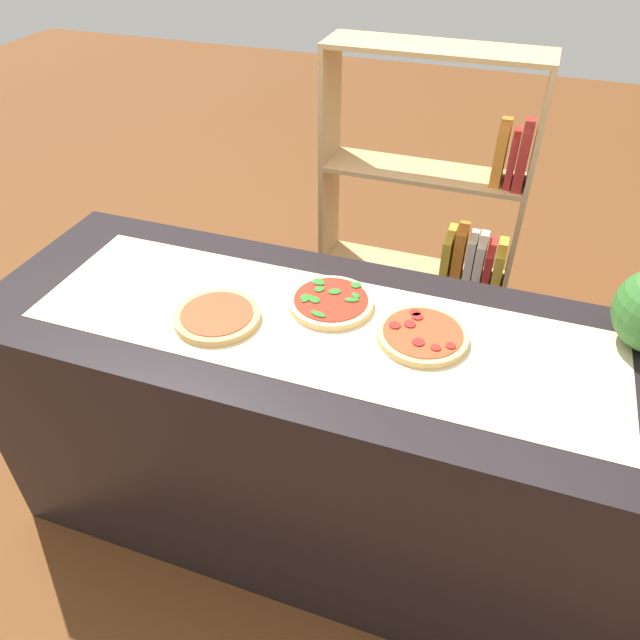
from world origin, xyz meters
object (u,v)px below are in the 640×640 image
at_px(pizza_plain_0, 217,316).
at_px(pizza_spinach_1, 331,302).
at_px(pizza_pepperoni_2, 422,335).
at_px(bookshelf, 441,248).

relative_size(pizza_plain_0, pizza_spinach_1, 0.99).
xyz_separation_m(pizza_plain_0, pizza_pepperoni_2, (0.57, 0.11, 0.00)).
distance_m(pizza_plain_0, bookshelf, 1.24).
height_order(pizza_pepperoni_2, bookshelf, bookshelf).
height_order(pizza_plain_0, bookshelf, bookshelf).
bearing_deg(pizza_plain_0, pizza_spinach_1, 31.06).
distance_m(pizza_plain_0, pizza_pepperoni_2, 0.58).
relative_size(pizza_spinach_1, pizza_pepperoni_2, 0.99).
xyz_separation_m(pizza_spinach_1, pizza_pepperoni_2, (0.29, -0.06, -0.00)).
distance_m(pizza_spinach_1, pizza_pepperoni_2, 0.29).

